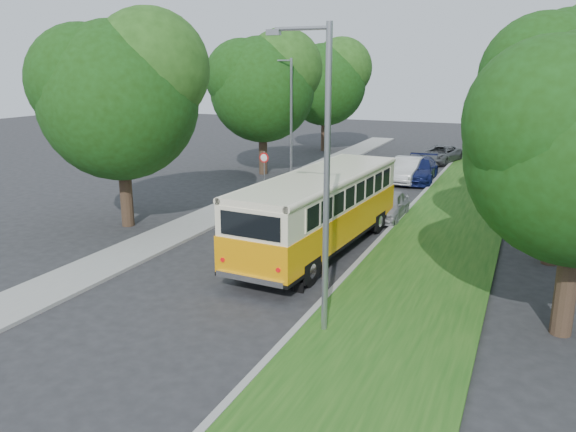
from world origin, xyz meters
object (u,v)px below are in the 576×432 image
at_px(vintage_bus, 320,213).
at_px(car_grey, 440,154).
at_px(lamppost_far, 290,116).
at_px(car_blue, 418,170).
at_px(car_white, 407,170).
at_px(lamppost_near, 323,173).
at_px(car_silver, 388,205).

height_order(vintage_bus, car_grey, vintage_bus).
relative_size(lamppost_far, car_blue, 1.46).
bearing_deg(car_white, lamppost_near, -81.84).
height_order(lamppost_far, car_white, lamppost_far).
distance_m(lamppost_far, car_grey, 13.96).
bearing_deg(car_blue, vintage_bus, -95.81).
distance_m(lamppost_far, car_white, 8.07).
relative_size(lamppost_near, car_grey, 1.72).
distance_m(vintage_bus, car_grey, 23.38).
relative_size(lamppost_far, vintage_bus, 0.71).
relative_size(lamppost_near, car_silver, 2.10).
bearing_deg(car_silver, lamppost_near, -84.47).
relative_size(lamppost_far, car_silver, 1.97).
bearing_deg(lamppost_near, lamppost_far, 115.71).
xyz_separation_m(lamppost_near, lamppost_far, (-8.91, 18.50, -0.25)).
bearing_deg(car_grey, lamppost_far, -110.37).
xyz_separation_m(vintage_bus, car_blue, (0.80, 15.58, -0.82)).
xyz_separation_m(lamppost_near, car_grey, (-1.52, 29.83, -3.72)).
distance_m(vintage_bus, car_silver, 6.12).
bearing_deg(vintage_bus, car_white, 93.19).
xyz_separation_m(lamppost_near, car_silver, (-1.21, 12.41, -3.72)).
distance_m(lamppost_far, car_silver, 10.41).
relative_size(car_blue, car_grey, 1.11).
xyz_separation_m(car_silver, car_grey, (-0.31, 17.42, -0.00)).
height_order(lamppost_far, car_blue, lamppost_far).
height_order(vintage_bus, car_white, vintage_bus).
height_order(car_silver, car_grey, car_silver).
height_order(lamppost_near, car_silver, lamppost_near).
bearing_deg(vintage_bus, lamppost_near, -65.44).
bearing_deg(lamppost_near, car_silver, 95.55).
bearing_deg(lamppost_near, car_white, 95.92).
bearing_deg(car_blue, lamppost_near, -88.62).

